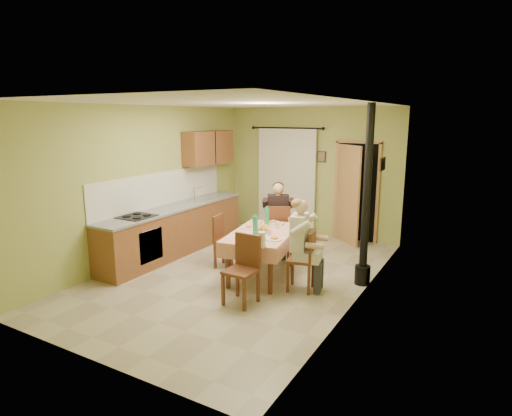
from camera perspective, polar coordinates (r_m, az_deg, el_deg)
The scene contains 17 objects.
floor at distance 7.28m, azimuth -2.13°, elevation -8.82°, with size 4.00×6.00×0.01m, color tan.
room_shell at distance 6.84m, azimuth -2.24°, elevation 5.56°, with size 4.04×6.04×2.82m.
kitchen_run at distance 8.41m, azimuth -10.66°, elevation -2.70°, with size 0.64×3.64×1.56m.
upper_cabinets at distance 9.25m, azimuth -6.33°, elevation 8.01°, with size 0.35×1.40×0.70m, color brown.
curtain at distance 9.70m, azimuth 4.07°, elevation 4.16°, with size 1.70×0.07×2.22m.
doorway at distance 9.13m, azimuth 12.72°, elevation 2.05°, with size 0.96×0.58×2.15m.
dining_table at distance 7.07m, azimuth 0.84°, elevation -6.18°, with size 1.23×1.72×0.76m.
tableware at distance 6.84m, azimuth 0.74°, elevation -2.93°, with size 0.94×1.54×0.33m.
chair_far at distance 8.08m, azimuth 2.91°, elevation -4.51°, with size 0.60×0.60×1.01m.
chair_near at distance 6.13m, azimuth -1.96°, elevation -10.04°, with size 0.43×0.43×0.98m.
chair_right at distance 6.60m, azimuth 6.09°, elevation -8.46°, with size 0.45×0.45×0.93m.
chair_left at distance 7.55m, azimuth -3.96°, elevation -5.75°, with size 0.42×0.42×0.93m.
man_far at distance 7.94m, azimuth 2.95°, elevation -0.42°, with size 0.65×0.62×1.39m.
man_right at distance 6.42m, azimuth 6.09°, elevation -3.51°, with size 0.54×0.63×1.39m.
stove_flue at distance 6.78m, azimuth 14.37°, elevation -1.71°, with size 0.24×0.24×2.80m.
picture_back at distance 9.40m, azimuth 8.74°, elevation 6.78°, with size 0.19×0.03×0.23m, color black.
picture_right at distance 7.20m, azimuth 16.53°, elevation 5.63°, with size 0.03×0.31×0.21m, color brown.
Camera 1 is at (3.59, -5.78, 2.60)m, focal length 30.00 mm.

